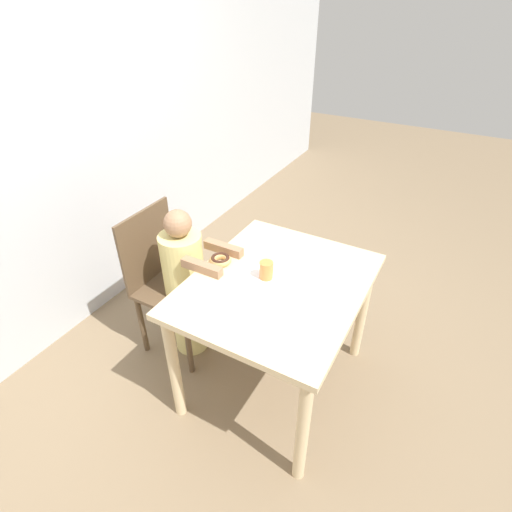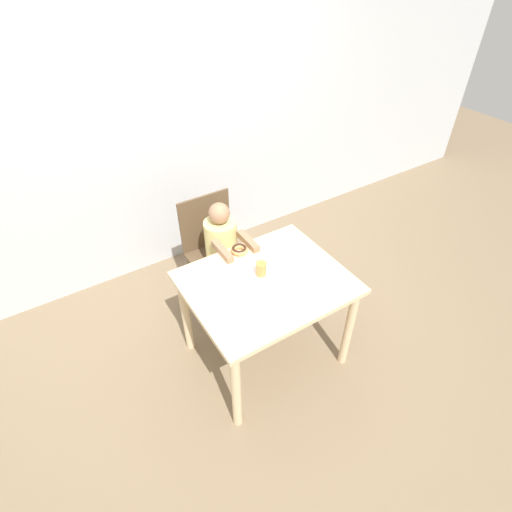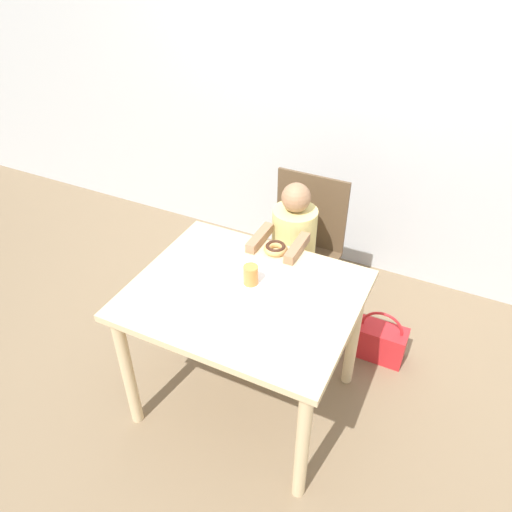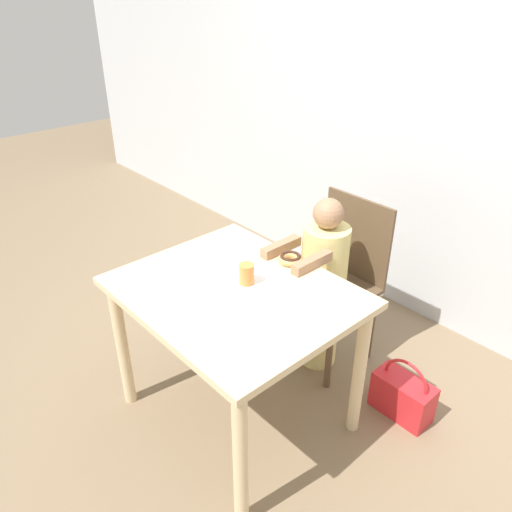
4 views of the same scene
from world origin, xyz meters
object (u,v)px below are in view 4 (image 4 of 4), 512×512
(handbag, at_px, (403,395))
(cup, at_px, (246,274))
(chair, at_px, (338,279))
(donut, at_px, (290,258))
(child_figure, at_px, (322,286))

(handbag, xyz_separation_m, cup, (-0.57, -0.56, 0.70))
(chair, relative_size, cup, 9.61)
(chair, relative_size, handbag, 2.81)
(chair, height_order, donut, chair)
(handbag, bearing_deg, cup, -135.40)
(chair, xyz_separation_m, donut, (0.00, -0.40, 0.29))
(child_figure, distance_m, handbag, 0.69)
(cup, bearing_deg, chair, 90.17)
(child_figure, height_order, handbag, child_figure)
(handbag, bearing_deg, donut, -154.07)
(chair, height_order, handbag, chair)
(donut, bearing_deg, handbag, 25.93)
(donut, distance_m, handbag, 0.92)
(child_figure, relative_size, cup, 10.32)
(child_figure, height_order, donut, child_figure)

